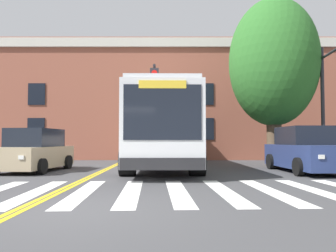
{
  "coord_description": "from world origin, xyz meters",
  "views": [
    {
      "loc": [
        1.67,
        -6.05,
        1.26
      ],
      "look_at": [
        1.65,
        7.87,
        1.88
      ],
      "focal_mm": 35.0,
      "sensor_mm": 36.0,
      "label": 1
    }
  ],
  "objects_px": {
    "car_navy_far_lane": "(306,151)",
    "city_bus": "(163,129)",
    "car_black_behind_bus": "(160,143)",
    "street_tree_curbside_large": "(274,63)",
    "traffic_light_overhead": "(155,99)",
    "car_tan_near_lane": "(36,152)"
  },
  "relations": [
    {
      "from": "car_navy_far_lane",
      "to": "street_tree_curbside_large",
      "type": "bearing_deg",
      "value": 101.03
    },
    {
      "from": "city_bus",
      "to": "car_black_behind_bus",
      "type": "bearing_deg",
      "value": 92.21
    },
    {
      "from": "city_bus",
      "to": "car_navy_far_lane",
      "type": "relative_size",
      "value": 2.23
    },
    {
      "from": "city_bus",
      "to": "car_navy_far_lane",
      "type": "xyz_separation_m",
      "value": [
        5.75,
        -1.81,
        -0.96
      ]
    },
    {
      "from": "car_navy_far_lane",
      "to": "traffic_light_overhead",
      "type": "height_order",
      "value": "traffic_light_overhead"
    },
    {
      "from": "car_navy_far_lane",
      "to": "city_bus",
      "type": "bearing_deg",
      "value": 162.5
    },
    {
      "from": "traffic_light_overhead",
      "to": "street_tree_curbside_large",
      "type": "bearing_deg",
      "value": 11.49
    },
    {
      "from": "city_bus",
      "to": "traffic_light_overhead",
      "type": "distance_m",
      "value": 1.46
    },
    {
      "from": "street_tree_curbside_large",
      "to": "car_black_behind_bus",
      "type": "bearing_deg",
      "value": 119.44
    },
    {
      "from": "car_black_behind_bus",
      "to": "street_tree_curbside_large",
      "type": "xyz_separation_m",
      "value": [
        5.7,
        -10.1,
        3.92
      ]
    },
    {
      "from": "city_bus",
      "to": "car_tan_near_lane",
      "type": "xyz_separation_m",
      "value": [
        -5.22,
        -1.44,
        -0.99
      ]
    },
    {
      "from": "traffic_light_overhead",
      "to": "street_tree_curbside_large",
      "type": "relative_size",
      "value": 0.57
    },
    {
      "from": "traffic_light_overhead",
      "to": "car_black_behind_bus",
      "type": "bearing_deg",
      "value": 90.32
    },
    {
      "from": "car_black_behind_bus",
      "to": "traffic_light_overhead",
      "type": "relative_size",
      "value": 1.13
    },
    {
      "from": "car_black_behind_bus",
      "to": "traffic_light_overhead",
      "type": "distance_m",
      "value": 11.43
    },
    {
      "from": "car_black_behind_bus",
      "to": "street_tree_curbside_large",
      "type": "height_order",
      "value": "street_tree_curbside_large"
    },
    {
      "from": "car_navy_far_lane",
      "to": "car_black_behind_bus",
      "type": "height_order",
      "value": "car_black_behind_bus"
    },
    {
      "from": "traffic_light_overhead",
      "to": "car_navy_far_lane",
      "type": "bearing_deg",
      "value": -11.37
    },
    {
      "from": "car_navy_far_lane",
      "to": "street_tree_curbside_large",
      "type": "height_order",
      "value": "street_tree_curbside_large"
    },
    {
      "from": "car_navy_far_lane",
      "to": "car_tan_near_lane",
      "type": "bearing_deg",
      "value": 178.06
    },
    {
      "from": "city_bus",
      "to": "car_tan_near_lane",
      "type": "bearing_deg",
      "value": -164.57
    },
    {
      "from": "city_bus",
      "to": "car_tan_near_lane",
      "type": "relative_size",
      "value": 2.57
    }
  ]
}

